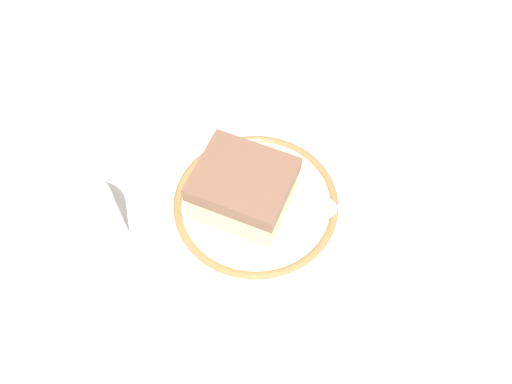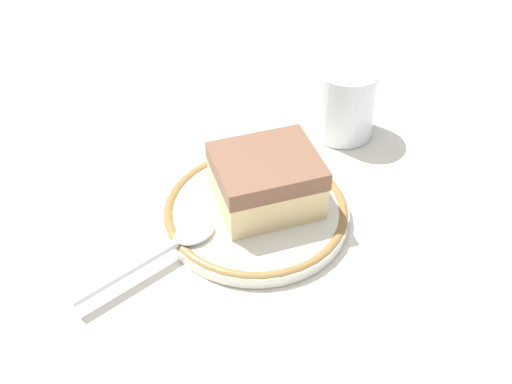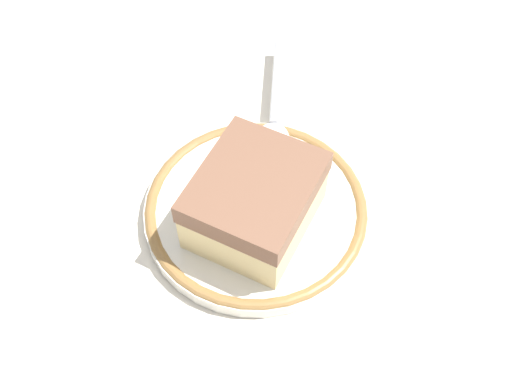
# 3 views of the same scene
# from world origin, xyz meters

# --- Properties ---
(ground_plane) EXTENTS (2.40, 2.40, 0.00)m
(ground_plane) POSITION_xyz_m (0.00, 0.00, 0.00)
(ground_plane) COLOR #B7B2A8
(placemat) EXTENTS (0.54, 0.39, 0.00)m
(placemat) POSITION_xyz_m (0.00, 0.00, 0.00)
(placemat) COLOR beige
(placemat) RESTS_ON ground_plane
(plate) EXTENTS (0.17, 0.17, 0.01)m
(plate) POSITION_xyz_m (-0.04, 0.01, 0.01)
(plate) COLOR silver
(plate) RESTS_ON placemat
(cake_slice) EXTENTS (0.11, 0.10, 0.05)m
(cake_slice) POSITION_xyz_m (-0.05, -0.00, 0.04)
(cake_slice) COLOR beige
(cake_slice) RESTS_ON plate
(spoon) EXTENTS (0.12, 0.10, 0.01)m
(spoon) POSITION_xyz_m (0.04, 0.05, 0.02)
(spoon) COLOR silver
(spoon) RESTS_ON plate
(cup) EXTENTS (0.07, 0.07, 0.08)m
(cup) POSITION_xyz_m (-0.14, -0.12, 0.04)
(cup) COLOR silver
(cup) RESTS_ON placemat
(napkin) EXTENTS (0.13, 0.15, 0.00)m
(napkin) POSITION_xyz_m (0.18, 0.05, 0.00)
(napkin) COLOR white
(napkin) RESTS_ON placemat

